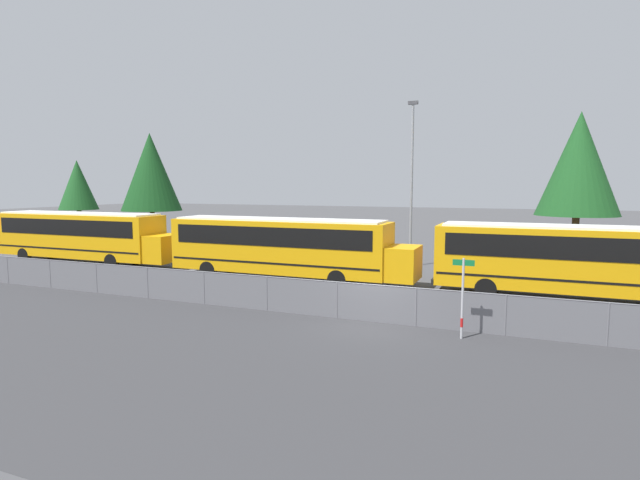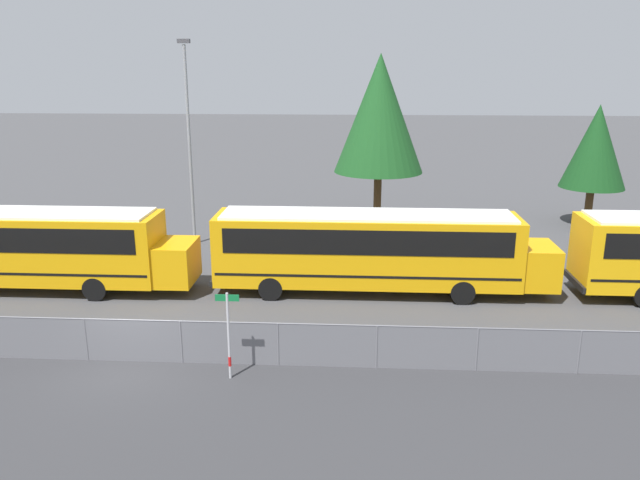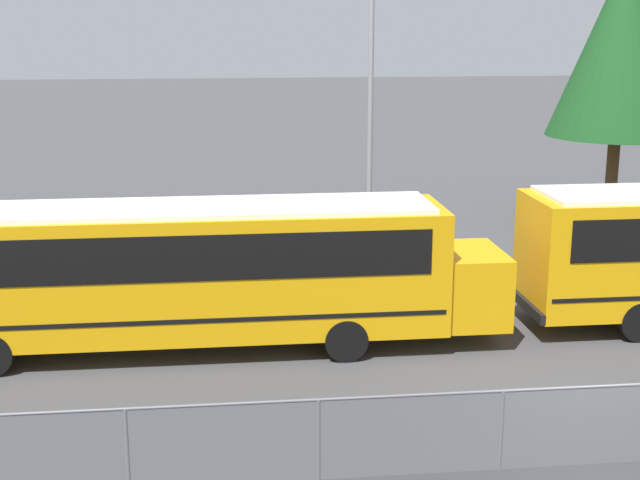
{
  "view_description": "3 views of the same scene",
  "coord_description": "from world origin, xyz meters",
  "px_view_note": "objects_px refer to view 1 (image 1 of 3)",
  "views": [
    {
      "loc": [
        4.9,
        -17.66,
        5.08
      ],
      "look_at": [
        -4.71,
        6.14,
        2.27
      ],
      "focal_mm": 28.0,
      "sensor_mm": 36.0,
      "label": 1
    },
    {
      "loc": [
        6.88,
        -17.54,
        9.06
      ],
      "look_at": [
        5.54,
        5.49,
        2.53
      ],
      "focal_mm": 35.0,
      "sensor_mm": 36.0,
      "label": 2
    },
    {
      "loc": [
        -6.02,
        -13.07,
        7.33
      ],
      "look_at": [
        -3.84,
        6.11,
        2.5
      ],
      "focal_mm": 50.0,
      "sensor_mm": 36.0,
      "label": 3
    }
  ],
  "objects_px": {
    "street_sign": "(463,296)",
    "tree_1": "(579,164)",
    "tree_0": "(151,172)",
    "tree_2": "(78,185)",
    "light_pole": "(412,179)",
    "school_bus_1": "(283,244)",
    "school_bus_2": "(587,257)",
    "school_bus_0": "(82,234)"
  },
  "relations": [
    {
      "from": "school_bus_1",
      "to": "street_sign",
      "type": "relative_size",
      "value": 5.06
    },
    {
      "from": "school_bus_0",
      "to": "street_sign",
      "type": "relative_size",
      "value": 5.06
    },
    {
      "from": "light_pole",
      "to": "tree_0",
      "type": "bearing_deg",
      "value": 168.05
    },
    {
      "from": "tree_0",
      "to": "tree_1",
      "type": "bearing_deg",
      "value": -1.97
    },
    {
      "from": "tree_0",
      "to": "tree_2",
      "type": "xyz_separation_m",
      "value": [
        -9.01,
        0.09,
        -1.17
      ]
    },
    {
      "from": "school_bus_0",
      "to": "tree_2",
      "type": "bearing_deg",
      "value": 138.21
    },
    {
      "from": "tree_0",
      "to": "tree_2",
      "type": "distance_m",
      "value": 9.09
    },
    {
      "from": "light_pole",
      "to": "tree_0",
      "type": "relative_size",
      "value": 1.04
    },
    {
      "from": "school_bus_1",
      "to": "street_sign",
      "type": "distance_m",
      "value": 12.33
    },
    {
      "from": "tree_1",
      "to": "light_pole",
      "type": "bearing_deg",
      "value": -157.16
    },
    {
      "from": "school_bus_1",
      "to": "tree_1",
      "type": "height_order",
      "value": "tree_1"
    },
    {
      "from": "school_bus_0",
      "to": "school_bus_2",
      "type": "xyz_separation_m",
      "value": [
        29.2,
        0.13,
        0.0
      ]
    },
    {
      "from": "school_bus_2",
      "to": "light_pole",
      "type": "bearing_deg",
      "value": 143.55
    },
    {
      "from": "school_bus_2",
      "to": "street_sign",
      "type": "relative_size",
      "value": 5.06
    },
    {
      "from": "light_pole",
      "to": "tree_1",
      "type": "distance_m",
      "value": 10.47
    },
    {
      "from": "school_bus_0",
      "to": "school_bus_2",
      "type": "bearing_deg",
      "value": 0.26
    },
    {
      "from": "street_sign",
      "to": "tree_1",
      "type": "distance_m",
      "value": 19.62
    },
    {
      "from": "tree_0",
      "to": "tree_1",
      "type": "xyz_separation_m",
      "value": [
        34.33,
        -1.18,
        0.12
      ]
    },
    {
      "from": "school_bus_1",
      "to": "tree_0",
      "type": "distance_m",
      "value": 23.4
    },
    {
      "from": "street_sign",
      "to": "tree_1",
      "type": "xyz_separation_m",
      "value": [
        4.9,
        18.34,
        4.96
      ]
    },
    {
      "from": "school_bus_2",
      "to": "street_sign",
      "type": "height_order",
      "value": "school_bus_2"
    },
    {
      "from": "school_bus_1",
      "to": "school_bus_2",
      "type": "xyz_separation_m",
      "value": [
        14.48,
        0.45,
        0.0
      ]
    },
    {
      "from": "street_sign",
      "to": "light_pole",
      "type": "distance_m",
      "value": 15.59
    },
    {
      "from": "light_pole",
      "to": "tree_2",
      "type": "distance_m",
      "value": 34.15
    },
    {
      "from": "school_bus_1",
      "to": "tree_2",
      "type": "distance_m",
      "value": 31.17
    },
    {
      "from": "school_bus_2",
      "to": "tree_2",
      "type": "height_order",
      "value": "tree_2"
    },
    {
      "from": "tree_2",
      "to": "tree_1",
      "type": "bearing_deg",
      "value": -1.69
    },
    {
      "from": "tree_1",
      "to": "tree_0",
      "type": "bearing_deg",
      "value": 178.03
    },
    {
      "from": "street_sign",
      "to": "tree_0",
      "type": "relative_size",
      "value": 0.28
    },
    {
      "from": "tree_1",
      "to": "tree_2",
      "type": "bearing_deg",
      "value": 178.31
    },
    {
      "from": "school_bus_2",
      "to": "tree_1",
      "type": "bearing_deg",
      "value": 87.41
    },
    {
      "from": "light_pole",
      "to": "tree_0",
      "type": "xyz_separation_m",
      "value": [
        -24.71,
        5.23,
        0.78
      ]
    },
    {
      "from": "school_bus_0",
      "to": "light_pole",
      "type": "relative_size",
      "value": 1.34
    },
    {
      "from": "school_bus_1",
      "to": "tree_0",
      "type": "bearing_deg",
      "value": 147.31
    },
    {
      "from": "light_pole",
      "to": "tree_2",
      "type": "relative_size",
      "value": 1.35
    },
    {
      "from": "street_sign",
      "to": "tree_2",
      "type": "distance_m",
      "value": 43.31
    },
    {
      "from": "tree_1",
      "to": "school_bus_1",
      "type": "bearing_deg",
      "value": -143.1
    },
    {
      "from": "school_bus_2",
      "to": "tree_0",
      "type": "relative_size",
      "value": 1.4
    },
    {
      "from": "tree_1",
      "to": "tree_2",
      "type": "xyz_separation_m",
      "value": [
        -43.34,
        1.28,
        -1.29
      ]
    },
    {
      "from": "school_bus_1",
      "to": "street_sign",
      "type": "xyz_separation_m",
      "value": [
        10.07,
        -7.1,
        -0.52
      ]
    },
    {
      "from": "tree_0",
      "to": "school_bus_2",
      "type": "bearing_deg",
      "value": -19.48
    },
    {
      "from": "street_sign",
      "to": "school_bus_2",
      "type": "bearing_deg",
      "value": 59.7
    }
  ]
}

